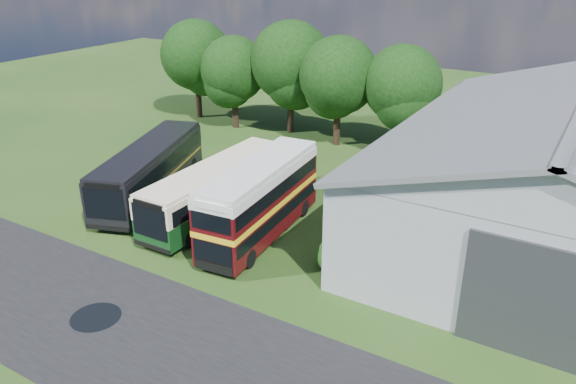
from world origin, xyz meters
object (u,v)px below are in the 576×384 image
Objects in this scene: storage_shed at (574,166)px; bus_green_single at (217,189)px; bus_maroon_double at (261,201)px; bus_dark_single at (150,169)px.

bus_green_single is (-18.24, -7.85, -2.48)m from storage_shed.
storage_shed is 17.08m from bus_maroon_double.
storage_shed reaches higher than bus_green_single.
bus_dark_single is (-23.85, -7.64, -2.40)m from storage_shed.
bus_green_single is 3.86m from bus_maroon_double.
bus_dark_single is at bearing 177.70° from bus_green_single.
bus_maroon_double is at bearing -13.89° from bus_green_single.
bus_dark_single is (-9.34, 1.12, -0.37)m from bus_maroon_double.
bus_dark_single reaches higher than bus_green_single.
storage_shed is 2.15× the size of bus_green_single.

